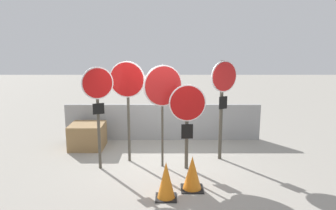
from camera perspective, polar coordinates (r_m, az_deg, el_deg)
The scene contains 10 objects.
ground_plane at distance 8.15m, azimuth -0.98°, elevation -10.09°, with size 40.00×40.00×0.00m, color gray.
fence_back at distance 9.83m, azimuth -0.76°, elevation -3.00°, with size 5.82×0.12×1.08m.
stop_sign_0 at distance 7.50m, azimuth -11.96°, elevation 1.59°, with size 0.66×0.34×2.39m.
stop_sign_1 at distance 7.84m, azimuth -6.93°, elevation 2.94°, with size 0.86×0.18×2.49m.
stop_sign_2 at distance 7.43m, azimuth -0.69°, elevation 2.50°, with size 0.87×0.42×2.42m.
stop_sign_3 at distance 7.41m, azimuth 3.54°, elevation -1.20°, with size 0.84×0.17×2.00m.
stop_sign_4 at distance 8.07m, azimuth 9.70°, elevation 2.27°, with size 0.67×0.40×2.49m.
traffic_cone_0 at distance 6.36m, azimuth -0.18°, elevation -12.99°, with size 0.41×0.41×0.73m.
traffic_cone_1 at distance 6.73m, azimuth 4.40°, elevation -11.74°, with size 0.45×0.45×0.70m.
storage_crate at distance 9.41m, azimuth -13.67°, elevation -5.23°, with size 0.92×0.90×0.68m.
Camera 1 is at (0.16, -7.58, 3.00)m, focal length 35.00 mm.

